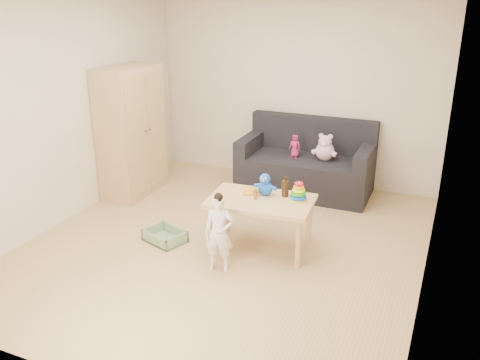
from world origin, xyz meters
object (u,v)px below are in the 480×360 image
at_px(wardrobe, 131,132).
at_px(sofa, 305,174).
at_px(toddler, 219,234).
at_px(play_table, 260,224).

height_order(wardrobe, sofa, wardrobe).
xyz_separation_m(sofa, toddler, (-0.16, -2.29, 0.13)).
bearing_deg(play_table, toddler, -110.42).
height_order(sofa, toddler, toddler).
distance_m(wardrobe, sofa, 2.35).
xyz_separation_m(play_table, toddler, (-0.21, -0.55, 0.10)).
distance_m(sofa, toddler, 2.30).
xyz_separation_m(sofa, play_table, (0.05, -1.74, 0.04)).
xyz_separation_m(wardrobe, sofa, (2.08, 0.92, -0.59)).
xyz_separation_m(wardrobe, toddler, (1.92, -1.37, -0.46)).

